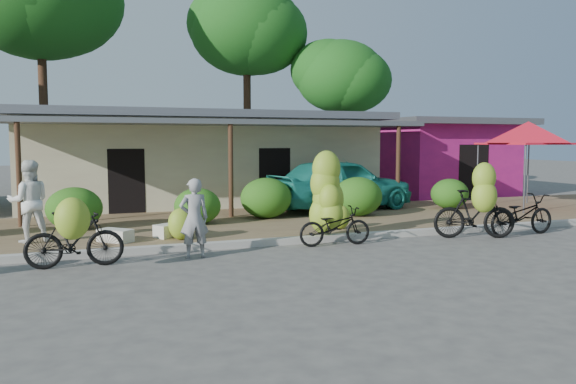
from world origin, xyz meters
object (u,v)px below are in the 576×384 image
at_px(tree_center_right, 242,28).
at_px(teal_van, 341,184).
at_px(bike_far_right, 522,215).
at_px(sack_near, 173,230).
at_px(bike_center, 329,205).
at_px(red_canopy, 528,133).
at_px(bystander, 29,201).
at_px(vendor, 194,218).
at_px(bike_left, 74,236).
at_px(sack_far, 115,236).
at_px(bike_right, 477,208).
at_px(tree_near_right, 336,75).

distance_m(tree_center_right, teal_van, 12.18).
bearing_deg(bike_far_right, sack_near, 72.89).
bearing_deg(sack_near, bike_far_right, -14.33).
bearing_deg(bike_far_right, bike_center, 79.53).
bearing_deg(tree_center_right, red_canopy, -61.18).
distance_m(tree_center_right, sack_near, 16.24).
distance_m(red_canopy, bystander, 15.08).
height_order(sack_near, teal_van, teal_van).
height_order(vendor, teal_van, teal_van).
xyz_separation_m(bike_left, bystander, (-0.93, 2.54, 0.40)).
height_order(red_canopy, sack_far, red_canopy).
bearing_deg(sack_near, red_canopy, 7.83).
bearing_deg(red_canopy, bike_left, -164.53).
relative_size(bike_far_right, bystander, 1.10).
relative_size(bike_left, sack_near, 2.07).
distance_m(sack_near, teal_van, 6.73).
xyz_separation_m(bike_left, bike_right, (8.94, 0.04, 0.14)).
height_order(bike_far_right, sack_near, bike_far_right).
bearing_deg(teal_van, bystander, 96.32).
bearing_deg(bystander, sack_near, 169.09).
xyz_separation_m(tree_near_right, teal_van, (-3.58, -8.12, -4.51)).
relative_size(sack_near, sack_far, 1.13).
relative_size(red_canopy, bystander, 1.94).
height_order(red_canopy, teal_van, red_canopy).
bearing_deg(bike_center, tree_near_right, -22.33).
relative_size(bike_far_right, vendor, 1.24).
bearing_deg(tree_near_right, vendor, -124.89).
relative_size(sack_far, vendor, 0.47).
distance_m(tree_near_right, vendor, 16.93).
relative_size(bike_right, teal_van, 0.41).
xyz_separation_m(tree_center_right, bike_center, (-2.11, -14.81, -6.84)).
bearing_deg(bike_right, teal_van, 30.79).
relative_size(tree_center_right, teal_van, 1.99).
height_order(sack_near, bystander, bystander).
distance_m(red_canopy, teal_van, 6.46).
xyz_separation_m(bike_center, sack_far, (-4.63, 1.17, -0.62)).
bearing_deg(sack_far, teal_van, 26.22).
xyz_separation_m(bike_left, bike_center, (5.45, 0.79, 0.26)).
xyz_separation_m(red_canopy, bike_center, (-8.56, -3.08, -1.73)).
relative_size(sack_near, teal_van, 0.17).
height_order(tree_near_right, vendor, tree_near_right).
distance_m(tree_center_right, bike_center, 16.45).
distance_m(tree_center_right, bike_left, 18.73).
relative_size(red_canopy, bike_center, 1.65).
height_order(bike_far_right, bystander, bystander).
height_order(tree_near_right, sack_near, tree_near_right).
xyz_separation_m(sack_far, vendor, (1.43, -1.71, 0.54)).
bearing_deg(bike_center, bike_left, 101.45).
xyz_separation_m(tree_center_right, tree_near_right, (4.00, -2.00, -2.26)).
bearing_deg(red_canopy, tree_near_right, 104.14).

